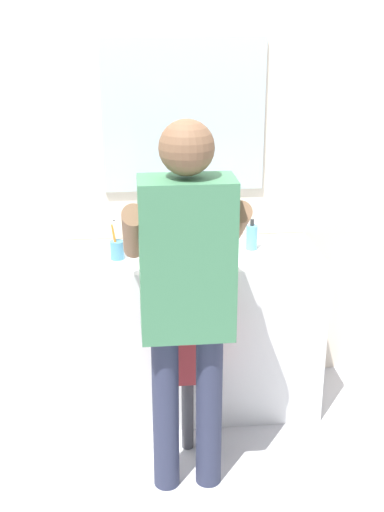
# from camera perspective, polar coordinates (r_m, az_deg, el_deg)

# --- Properties ---
(ground_plane) EXTENTS (14.00, 14.00, 0.00)m
(ground_plane) POSITION_cam_1_polar(r_m,az_deg,el_deg) (3.53, 0.26, -15.14)
(ground_plane) COLOR silver
(back_wall) EXTENTS (4.40, 0.10, 2.70)m
(back_wall) POSITION_cam_1_polar(r_m,az_deg,el_deg) (3.56, -0.78, 9.08)
(back_wall) COLOR beige
(back_wall) RESTS_ON ground
(vanity_cabinet) EXTENTS (1.36, 0.54, 0.88)m
(vanity_cabinet) POSITION_cam_1_polar(r_m,az_deg,el_deg) (3.56, -0.25, -6.51)
(vanity_cabinet) COLOR white
(vanity_cabinet) RESTS_ON ground
(sink_basin) EXTENTS (0.33, 0.33, 0.11)m
(sink_basin) POSITION_cam_1_polar(r_m,az_deg,el_deg) (3.34, -0.23, 0.99)
(sink_basin) COLOR silver
(sink_basin) RESTS_ON vanity_cabinet
(faucet) EXTENTS (0.18, 0.14, 0.18)m
(faucet) POSITION_cam_1_polar(r_m,az_deg,el_deg) (3.52, -0.55, 2.46)
(faucet) COLOR #B7BABF
(faucet) RESTS_ON vanity_cabinet
(toothbrush_cup) EXTENTS (0.07, 0.07, 0.21)m
(toothbrush_cup) POSITION_cam_1_polar(r_m,az_deg,el_deg) (3.31, -6.56, 0.63)
(toothbrush_cup) COLOR #4C8EB2
(toothbrush_cup) RESTS_ON vanity_cabinet
(soap_bottle) EXTENTS (0.06, 0.06, 0.17)m
(soap_bottle) POSITION_cam_1_polar(r_m,az_deg,el_deg) (3.44, 5.22, 1.66)
(soap_bottle) COLOR #66B2D1
(soap_bottle) RESTS_ON vanity_cabinet
(child_toddler) EXTENTS (0.26, 0.26, 0.84)m
(child_toddler) POSITION_cam_1_polar(r_m,az_deg,el_deg) (3.17, 0.47, -8.79)
(child_toddler) COLOR #47474C
(child_toddler) RESTS_ON ground
(adult_parent) EXTENTS (0.52, 0.55, 1.68)m
(adult_parent) POSITION_cam_1_polar(r_m,az_deg,el_deg) (2.72, -0.47, -2.20)
(adult_parent) COLOR #2D334C
(adult_parent) RESTS_ON ground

